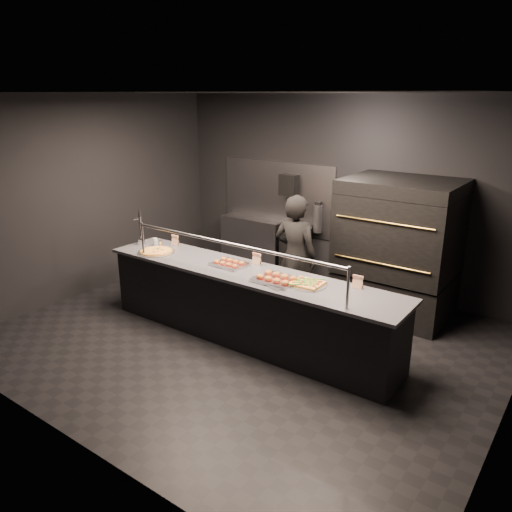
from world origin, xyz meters
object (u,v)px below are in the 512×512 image
object	(u,v)px
pizza_oven	(398,247)
fire_extinguisher	(318,218)
beer_tap	(141,234)
service_counter	(246,305)
round_pizza	(156,251)
trash_bin	(295,253)
worker	(295,257)
square_pizza	(307,284)
towel_dispenser	(289,185)
slider_tray_b	(277,279)
slider_tray_a	(229,263)
prep_shelf	(253,242)

from	to	relation	value
pizza_oven	fire_extinguisher	size ratio (longest dim) A/B	3.78
beer_tap	service_counter	bearing A→B (deg)	-0.74
beer_tap	round_pizza	xyz separation A→B (m)	(0.45, -0.15, -0.14)
trash_bin	worker	size ratio (longest dim) A/B	0.52
square_pizza	fire_extinguisher	bearing A→B (deg)	116.77
towel_dispenser	worker	xyz separation A→B (m)	(1.02, -1.44, -0.68)
fire_extinguisher	square_pizza	bearing A→B (deg)	-63.23
trash_bin	square_pizza	bearing A→B (deg)	-55.60
beer_tap	square_pizza	bearing A→B (deg)	-0.05
slider_tray_b	trash_bin	size ratio (longest dim) A/B	0.66
service_counter	square_pizza	size ratio (longest dim) A/B	9.44
towel_dispenser	trash_bin	distance (m)	1.14
beer_tap	slider_tray_a	world-z (taller)	beer_tap
fire_extinguisher	trash_bin	xyz separation A→B (m)	(-0.31, -0.18, -0.61)
fire_extinguisher	slider_tray_b	xyz separation A→B (m)	(0.85, -2.48, -0.11)
slider_tray_a	towel_dispenser	bearing A→B (deg)	104.35
fire_extinguisher	slider_tray_b	distance (m)	2.62
beer_tap	round_pizza	world-z (taller)	beer_tap
pizza_oven	round_pizza	bearing A→B (deg)	-142.64
prep_shelf	slider_tray_b	xyz separation A→B (m)	(2.10, -2.40, 0.50)
pizza_oven	worker	xyz separation A→B (m)	(-1.08, -0.95, -0.10)
pizza_oven	square_pizza	bearing A→B (deg)	-100.56
trash_bin	service_counter	bearing A→B (deg)	-73.56
slider_tray_b	square_pizza	bearing A→B (deg)	16.21
towel_dispenser	slider_tray_b	size ratio (longest dim) A/B	0.59
slider_tray_b	square_pizza	world-z (taller)	slider_tray_b
service_counter	square_pizza	world-z (taller)	service_counter
service_counter	prep_shelf	world-z (taller)	service_counter
slider_tray_b	square_pizza	xyz separation A→B (m)	(0.35, 0.10, -0.01)
pizza_oven	trash_bin	distance (m)	1.95
towel_dispenser	service_counter	bearing A→B (deg)	-69.37
fire_extinguisher	trash_bin	bearing A→B (deg)	-149.47
prep_shelf	pizza_oven	bearing A→B (deg)	-8.54
slider_tray_b	worker	world-z (taller)	worker
towel_dispenser	round_pizza	bearing A→B (deg)	-102.34
service_counter	trash_bin	size ratio (longest dim) A/B	4.54
towel_dispenser	fire_extinguisher	world-z (taller)	towel_dispenser
prep_shelf	slider_tray_a	bearing A→B (deg)	-60.29
service_counter	round_pizza	size ratio (longest dim) A/B	8.11
worker	towel_dispenser	bearing A→B (deg)	-57.20
towel_dispenser	worker	size ratio (longest dim) A/B	0.20
prep_shelf	fire_extinguisher	bearing A→B (deg)	3.66
prep_shelf	trash_bin	distance (m)	0.95
trash_bin	beer_tap	bearing A→B (deg)	-119.63
prep_shelf	fire_extinguisher	world-z (taller)	fire_extinguisher
beer_tap	square_pizza	size ratio (longest dim) A/B	1.28
round_pizza	trash_bin	size ratio (longest dim) A/B	0.56
service_counter	slider_tray_b	bearing A→B (deg)	-9.04
prep_shelf	towel_dispenser	xyz separation A→B (m)	(0.70, 0.07, 1.10)
prep_shelf	beer_tap	xyz separation A→B (m)	(-0.30, -2.30, 0.63)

